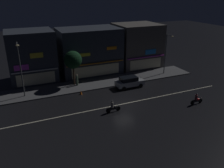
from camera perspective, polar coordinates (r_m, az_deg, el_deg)
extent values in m
plane|color=black|center=(30.23, 2.97, -4.90)|extent=(140.00, 140.00, 0.00)
cube|color=beige|center=(30.23, 2.97, -4.89)|extent=(30.50, 0.16, 0.01)
cube|color=#4C4C4F|center=(37.02, -2.66, 0.43)|extent=(32.11, 4.68, 0.14)
cube|color=#2D333D|center=(40.98, -5.67, 8.14)|extent=(10.38, 6.62, 7.84)
cube|color=orange|center=(38.20, -3.96, 5.11)|extent=(9.86, 0.24, 0.12)
cube|color=yellow|center=(37.22, -6.95, 7.14)|extent=(2.13, 0.08, 0.51)
cube|color=orange|center=(38.68, -0.06, 8.85)|extent=(1.74, 0.08, 0.54)
cube|color=beige|center=(38.65, -3.94, 3.29)|extent=(8.30, 0.06, 1.80)
cube|color=#56514C|center=(44.98, 6.11, 9.48)|extent=(8.03, 7.05, 8.02)
cube|color=#D83FD8|center=(42.29, 8.48, 6.59)|extent=(7.63, 0.24, 0.12)
cube|color=#268CF2|center=(42.58, 9.52, 7.86)|extent=(2.19, 0.08, 0.88)
cube|color=beige|center=(42.69, 8.34, 4.92)|extent=(6.42, 0.06, 1.80)
cube|color=#2D333D|center=(38.93, -19.21, 6.47)|extent=(7.05, 6.13, 8.10)
cube|color=white|center=(36.27, -18.42, 3.08)|extent=(6.70, 0.24, 0.12)
cube|color=#D83FD8|center=(36.03, -21.46, 3.76)|extent=(2.04, 0.08, 0.83)
cube|color=yellow|center=(35.73, -18.11, 6.72)|extent=(1.85, 0.08, 0.76)
cube|color=beige|center=(36.75, -18.19, 1.19)|extent=(5.64, 0.06, 1.80)
cylinder|color=#47494C|center=(32.97, -21.57, 3.22)|extent=(0.16, 0.16, 7.54)
cube|color=#47494C|center=(31.39, -22.42, 9.19)|extent=(0.10, 1.40, 0.10)
ellipsoid|color=#F9E099|center=(30.72, -22.34, 8.80)|extent=(0.44, 0.32, 0.20)
cylinder|color=#47494C|center=(40.93, 13.02, 7.16)|extent=(0.16, 0.16, 6.87)
cube|color=#47494C|center=(39.69, 14.04, 11.56)|extent=(0.10, 1.40, 0.10)
ellipsoid|color=#F9E099|center=(39.16, 14.65, 11.25)|extent=(0.44, 0.32, 0.20)
cylinder|color=#4C664C|center=(35.80, -8.62, 0.89)|extent=(0.33, 0.33, 1.56)
sphere|color=tan|center=(35.49, -8.70, 2.23)|extent=(0.22, 0.22, 0.22)
cylinder|color=#473323|center=(35.80, -9.37, 2.01)|extent=(0.24, 0.24, 2.93)
sphere|color=black|center=(35.03, -9.63, 5.91)|extent=(2.68, 2.68, 2.68)
cube|color=#9EA0A5|center=(35.22, 4.40, 0.31)|extent=(4.30, 1.78, 0.76)
cube|color=black|center=(34.88, 4.12, 1.30)|extent=(2.58, 1.57, 0.60)
cube|color=#F9F2CC|center=(36.65, 6.89, 1.27)|extent=(0.08, 0.20, 0.12)
cube|color=#F9F2CC|center=(35.69, 7.86, 0.64)|extent=(0.08, 0.20, 0.12)
cylinder|color=black|center=(36.72, 5.70, 0.56)|extent=(0.62, 0.20, 0.62)
cylinder|color=black|center=(35.30, 7.10, -0.41)|extent=(0.62, 0.20, 0.62)
cylinder|color=black|center=(35.50, 1.69, -0.11)|extent=(0.62, 0.20, 0.62)
cylinder|color=black|center=(34.02, 2.97, -1.14)|extent=(0.62, 0.20, 0.62)
cylinder|color=black|center=(28.42, 1.51, -6.05)|extent=(0.60, 0.08, 0.60)
cylinder|color=black|center=(27.96, -0.92, -6.55)|extent=(0.60, 0.10, 0.60)
cube|color=black|center=(28.14, 0.30, -6.12)|extent=(1.30, 0.14, 0.20)
ellipsoid|color=black|center=(28.11, 0.68, -5.65)|extent=(0.44, 0.26, 0.24)
cube|color=black|center=(27.99, -0.07, -5.93)|extent=(0.56, 0.22, 0.10)
cylinder|color=slate|center=(28.15, 1.43, -5.08)|extent=(0.03, 0.60, 0.03)
sphere|color=white|center=(28.23, 1.59, -5.23)|extent=(0.14, 0.14, 0.14)
cylinder|color=gray|center=(27.83, 0.02, -5.18)|extent=(0.32, 0.32, 0.70)
sphere|color=#333338|center=(27.62, 0.02, -4.33)|extent=(0.22, 0.22, 0.22)
cylinder|color=black|center=(32.43, 20.96, -3.90)|extent=(0.60, 0.08, 0.60)
cylinder|color=black|center=(31.58, 19.25, -4.36)|extent=(0.60, 0.10, 0.60)
cube|color=black|center=(31.96, 20.14, -3.96)|extent=(1.30, 0.14, 0.20)
ellipsoid|color=red|center=(32.00, 20.45, -3.54)|extent=(0.44, 0.26, 0.24)
cube|color=black|center=(31.77, 19.91, -3.79)|extent=(0.56, 0.22, 0.10)
cylinder|color=slate|center=(32.17, 21.02, -3.03)|extent=(0.03, 0.60, 0.03)
sphere|color=white|center=(32.27, 21.11, -3.16)|extent=(0.14, 0.14, 0.14)
cylinder|color=brown|center=(31.64, 20.07, -3.12)|extent=(0.32, 0.32, 0.70)
sphere|color=#333338|center=(31.46, 20.17, -2.36)|extent=(0.22, 0.22, 0.22)
cone|color=orange|center=(33.05, -7.66, -2.11)|extent=(0.36, 0.36, 0.55)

